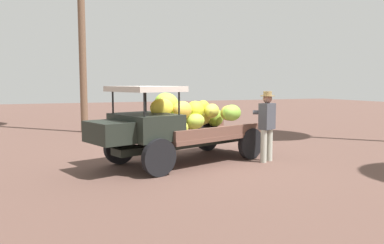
# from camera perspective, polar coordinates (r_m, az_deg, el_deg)

# --- Properties ---
(ground_plane) EXTENTS (60.00, 60.00, 0.00)m
(ground_plane) POSITION_cam_1_polar(r_m,az_deg,el_deg) (9.22, -1.11, -6.00)
(ground_plane) COLOR brown
(truck) EXTENTS (4.66, 2.84, 1.83)m
(truck) POSITION_cam_1_polar(r_m,az_deg,el_deg) (9.00, -2.41, -0.35)
(truck) COLOR black
(truck) RESTS_ON ground
(farmer) EXTENTS (0.57, 0.53, 1.70)m
(farmer) POSITION_cam_1_polar(r_m,az_deg,el_deg) (9.28, 11.19, 0.00)
(farmer) COLOR #B4B7A7
(farmer) RESTS_ON ground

